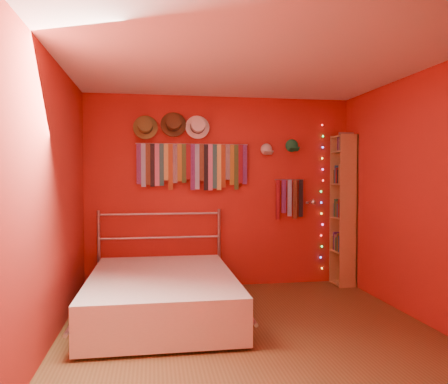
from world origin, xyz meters
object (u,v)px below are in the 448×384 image
reading_lamp (312,202)px  bookshelf (346,209)px  tie_rack (193,164)px  bed (162,294)px

reading_lamp → bookshelf: bearing=-0.6°
tie_rack → bookshelf: 2.12m
reading_lamp → bed: 2.38m
reading_lamp → bookshelf: 0.48m
reading_lamp → bookshelf: bookshelf is taller
bed → reading_lamp: bearing=26.1°
bookshelf → bed: bearing=-158.8°
tie_rack → bookshelf: (2.03, -0.16, -0.59)m
tie_rack → bed: 1.82m
bed → tie_rack: bearing=69.2°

